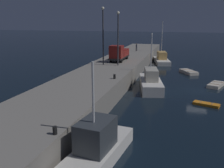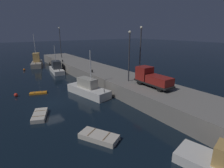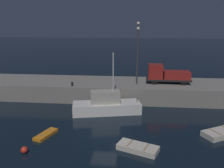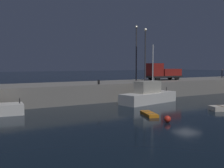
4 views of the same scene
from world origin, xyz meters
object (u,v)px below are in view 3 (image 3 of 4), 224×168
dinghy_orange_near (138,148)px  fishing_boat_blue (106,105)px  mooring_buoy_mid (24,150)px  lamp_post_central (138,47)px  lamp_post_east (138,51)px  bollard_west (72,84)px  rowboat_white_mid (221,133)px  dinghy_red_small (46,134)px  utility_truck (166,74)px

dinghy_orange_near → fishing_boat_blue: bearing=113.8°
mooring_buoy_mid → lamp_post_central: 21.15m
lamp_post_east → bollard_west: (-8.73, -1.88, -4.31)m
mooring_buoy_mid → lamp_post_east: lamp_post_east is taller
rowboat_white_mid → mooring_buoy_mid: size_ratio=7.16×
fishing_boat_blue → dinghy_red_small: (-5.08, -6.67, -0.83)m
lamp_post_east → fishing_boat_blue: bearing=-123.5°
rowboat_white_mid → lamp_post_central: (-8.20, 12.67, 6.96)m
lamp_post_central → bollard_west: 10.75m
dinghy_red_small → mooring_buoy_mid: mooring_buoy_mid is taller
rowboat_white_mid → utility_truck: utility_truck is taller
rowboat_white_mid → fishing_boat_blue: bearing=157.4°
dinghy_orange_near → rowboat_white_mid: size_ratio=0.92×
lamp_post_east → lamp_post_central: bearing=89.8°
rowboat_white_mid → utility_truck: bearing=109.9°
dinghy_red_small → mooring_buoy_mid: (-0.62, -3.25, 0.15)m
lamp_post_east → bollard_west: size_ratio=14.72×
lamp_post_central → bollard_west: bearing=-154.5°
fishing_boat_blue → utility_truck: fishing_boat_blue is taller
fishing_boat_blue → lamp_post_east: (3.62, 5.46, 5.90)m
dinghy_orange_near → lamp_post_central: (-0.13, 16.27, 6.98)m
fishing_boat_blue → dinghy_red_small: fishing_boat_blue is taller
mooring_buoy_mid → dinghy_red_small: bearing=79.1°
dinghy_orange_near → mooring_buoy_mid: 9.56m
fishing_boat_blue → lamp_post_central: size_ratio=1.00×
mooring_buoy_mid → bollard_west: 13.70m
lamp_post_central → bollard_west: size_ratio=15.98×
dinghy_red_small → mooring_buoy_mid: size_ratio=4.97×
lamp_post_east → utility_truck: 5.36m
fishing_boat_blue → utility_truck: (7.75, 6.36, 2.61)m
dinghy_red_small → bollard_west: (-0.04, 10.25, 2.43)m
rowboat_white_mid → bollard_west: size_ratio=7.75×
lamp_post_east → utility_truck: bearing=12.3°
lamp_post_east → bollard_west: 9.92m
dinghy_orange_near → bollard_west: bearing=126.3°
fishing_boat_blue → bollard_west: size_ratio=15.98×
dinghy_orange_near → lamp_post_central: bearing=90.5°
dinghy_orange_near → dinghy_red_small: 9.03m
bollard_west → dinghy_orange_near: bearing=-53.7°
lamp_post_central → utility_truck: lamp_post_central is taller
fishing_boat_blue → lamp_post_east: bearing=56.5°
rowboat_white_mid → mooring_buoy_mid: bearing=-164.1°
rowboat_white_mid → utility_truck: size_ratio=0.66×
fishing_boat_blue → lamp_post_central: (3.63, 7.75, 6.25)m
rowboat_white_mid → dinghy_orange_near: bearing=-155.9°
rowboat_white_mid → dinghy_red_small: (-16.90, -1.76, -0.13)m
dinghy_red_small → bollard_west: 10.53m
bollard_west → fishing_boat_blue: bearing=-35.0°
mooring_buoy_mid → bollard_west: (0.58, 13.49, 2.28)m
lamp_post_east → mooring_buoy_mid: bearing=-121.2°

